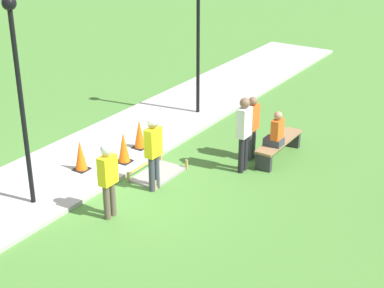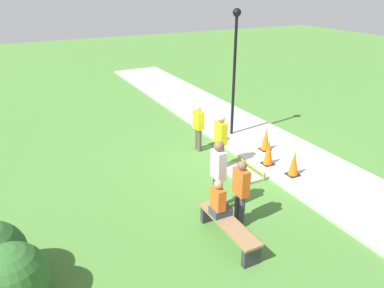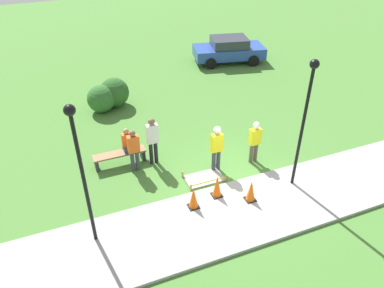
% 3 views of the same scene
% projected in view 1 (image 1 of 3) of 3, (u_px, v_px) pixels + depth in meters
% --- Properties ---
extents(ground_plane, '(60.00, 60.00, 0.00)m').
position_uv_depth(ground_plane, '(117.00, 183.00, 13.68)').
color(ground_plane, '#477A33').
extents(sidewalk, '(28.00, 2.78, 0.10)m').
position_uv_depth(sidewalk, '(73.00, 167.00, 14.35)').
color(sidewalk, '#9E9E99').
rests_on(sidewalk, ground_plane).
extents(wet_concrete_patch, '(1.35, 0.83, 0.26)m').
position_uv_depth(wet_concrete_patch, '(158.00, 174.00, 14.02)').
color(wet_concrete_patch, gray).
rests_on(wet_concrete_patch, ground_plane).
extents(traffic_cone_near_patch, '(0.34, 0.34, 0.75)m').
position_uv_depth(traffic_cone_near_patch, '(140.00, 134.00, 15.15)').
color(traffic_cone_near_patch, black).
rests_on(traffic_cone_near_patch, sidewalk).
extents(traffic_cone_far_patch, '(0.34, 0.34, 0.78)m').
position_uv_depth(traffic_cone_far_patch, '(124.00, 148.00, 14.35)').
color(traffic_cone_far_patch, black).
rests_on(traffic_cone_far_patch, sidewalk).
extents(traffic_cone_sidewalk_edge, '(0.34, 0.34, 0.76)m').
position_uv_depth(traffic_cone_sidewalk_edge, '(81.00, 155.00, 13.95)').
color(traffic_cone_sidewalk_edge, black).
rests_on(traffic_cone_sidewalk_edge, sidewalk).
extents(park_bench, '(1.90, 0.44, 0.49)m').
position_uv_depth(park_bench, '(279.00, 145.00, 14.82)').
color(park_bench, '#2D2D33').
rests_on(park_bench, ground_plane).
extents(person_seated_on_bench, '(0.36, 0.44, 0.89)m').
position_uv_depth(person_seated_on_bench, '(276.00, 132.00, 14.33)').
color(person_seated_on_bench, '#383D47').
rests_on(person_seated_on_bench, park_bench).
extents(worker_supervisor, '(0.40, 0.24, 1.68)m').
position_uv_depth(worker_supervisor, '(108.00, 174.00, 11.89)').
color(worker_supervisor, brown).
rests_on(worker_supervisor, ground_plane).
extents(worker_assistant, '(0.40, 0.26, 1.80)m').
position_uv_depth(worker_assistant, '(153.00, 146.00, 12.98)').
color(worker_assistant, '#383D47').
rests_on(worker_assistant, ground_plane).
extents(bystander_in_orange_shirt, '(0.40, 0.22, 1.65)m').
position_uv_depth(bystander_in_orange_shirt, '(252.00, 125.00, 14.54)').
color(bystander_in_orange_shirt, '#383D47').
rests_on(bystander_in_orange_shirt, ground_plane).
extents(bystander_in_gray_shirt, '(0.40, 0.25, 1.87)m').
position_uv_depth(bystander_in_gray_shirt, '(244.00, 130.00, 13.84)').
color(bystander_in_gray_shirt, black).
rests_on(bystander_in_gray_shirt, ground_plane).
extents(lamppost_near, '(0.28, 0.28, 4.37)m').
position_uv_depth(lamppost_near, '(18.00, 76.00, 11.53)').
color(lamppost_near, black).
rests_on(lamppost_near, sidewalk).
extents(lamppost_far, '(0.28, 0.28, 4.27)m').
position_uv_depth(lamppost_far, '(198.00, 20.00, 16.63)').
color(lamppost_far, black).
rests_on(lamppost_far, sidewalk).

